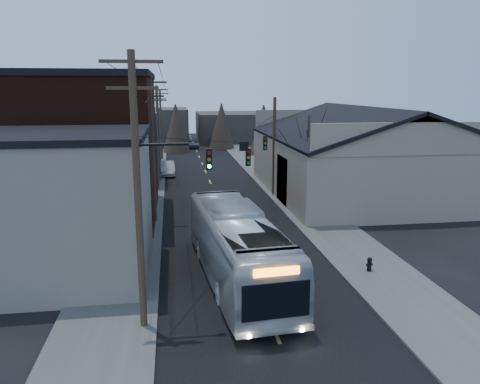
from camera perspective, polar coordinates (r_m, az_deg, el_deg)
name	(u,v)px	position (r m, az deg, el deg)	size (l,w,h in m)	color
ground	(287,360)	(17.26, 5.70, -19.68)	(160.00, 160.00, 0.00)	black
road_surface	(212,186)	(45.24, -3.47, 0.76)	(9.00, 110.00, 0.02)	black
sidewalk_left	(143,187)	(45.17, -11.71, 0.56)	(4.00, 110.00, 0.12)	#474744
sidewalk_right	(277,183)	(46.22, 4.58, 1.05)	(4.00, 110.00, 0.12)	#474744
building_clapboard	(64,207)	(24.42, -20.63, -1.78)	(8.00, 8.00, 7.00)	gray
building_brick	(82,149)	(34.98, -18.72, 4.96)	(10.00, 12.00, 10.00)	black
building_left_far	(116,144)	(50.80, -14.91, 5.64)	(9.00, 14.00, 7.00)	#322C28
warehouse	(362,163)	(43.06, 14.62, 3.41)	(16.16, 20.60, 7.73)	gray
building_far_left	(157,127)	(79.42, -10.07, 7.82)	(10.00, 12.00, 6.00)	#322C28
building_far_right	(231,127)	(85.09, -1.10, 7.96)	(12.00, 14.00, 5.00)	#322C28
bare_tree	(307,164)	(36.08, 8.21, 3.45)	(0.40, 0.40, 7.20)	black
utility_lines	(179,142)	(38.53, -7.45, 6.08)	(11.24, 45.28, 10.50)	#382B1E
bus	(237,247)	(22.64, -0.34, -6.69)	(2.93, 12.50, 3.48)	#B2BABF
parked_car	(167,168)	(51.31, -8.90, 2.86)	(1.58, 4.54, 1.50)	#A0A3A8
fire_hydrant	(369,264)	(24.87, 15.50, -8.40)	(0.35, 0.25, 0.72)	black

